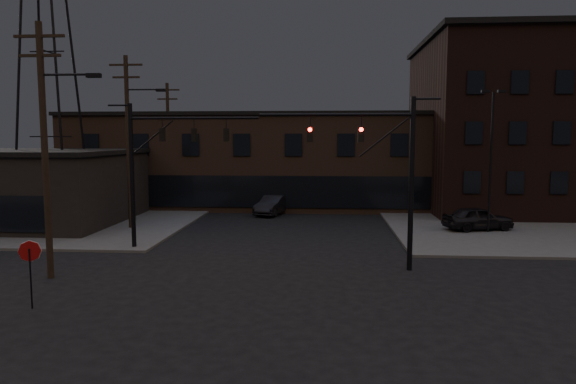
% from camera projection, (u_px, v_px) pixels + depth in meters
% --- Properties ---
extents(ground, '(140.00, 140.00, 0.00)m').
position_uv_depth(ground, '(259.00, 296.00, 19.95)').
color(ground, black).
rests_on(ground, ground).
extents(sidewalk_ne, '(30.00, 30.00, 0.15)m').
position_uv_depth(sidewalk_ne, '(573.00, 216.00, 40.20)').
color(sidewalk_ne, '#474744').
rests_on(sidewalk_ne, ground).
extents(sidewalk_nw, '(30.00, 30.00, 0.15)m').
position_uv_depth(sidewalk_nw, '(34.00, 210.00, 43.34)').
color(sidewalk_nw, '#474744').
rests_on(sidewalk_nw, ground).
extents(building_row, '(40.00, 12.00, 8.00)m').
position_uv_depth(building_row, '(297.00, 161.00, 47.31)').
color(building_row, '#4B3428').
rests_on(building_row, ground).
extents(building_right, '(22.00, 16.00, 14.00)m').
position_uv_depth(building_right, '(555.00, 128.00, 43.44)').
color(building_right, black).
rests_on(building_right, ground).
extents(building_left, '(16.00, 12.00, 5.00)m').
position_uv_depth(building_left, '(12.00, 189.00, 37.00)').
color(building_left, black).
rests_on(building_left, ground).
extents(traffic_signal_near, '(7.12, 0.24, 8.00)m').
position_uv_depth(traffic_signal_near, '(387.00, 164.00, 23.52)').
color(traffic_signal_near, black).
rests_on(traffic_signal_near, ground).
extents(traffic_signal_far, '(7.12, 0.24, 8.00)m').
position_uv_depth(traffic_signal_far, '(154.00, 159.00, 27.85)').
color(traffic_signal_far, black).
rests_on(traffic_signal_far, ground).
extents(stop_sign, '(0.72, 0.33, 2.48)m').
position_uv_depth(stop_sign, '(30.00, 258.00, 18.37)').
color(stop_sign, black).
rests_on(stop_sign, ground).
extents(utility_pole_near, '(3.70, 0.28, 11.00)m').
position_uv_depth(utility_pole_near, '(46.00, 144.00, 22.00)').
color(utility_pole_near, black).
rests_on(utility_pole_near, ground).
extents(utility_pole_mid, '(3.70, 0.28, 11.50)m').
position_uv_depth(utility_pole_mid, '(129.00, 138.00, 33.95)').
color(utility_pole_mid, black).
rests_on(utility_pole_mid, ground).
extents(utility_pole_far, '(2.20, 0.28, 11.00)m').
position_uv_depth(utility_pole_far, '(168.00, 142.00, 45.96)').
color(utility_pole_far, black).
rests_on(utility_pole_far, ground).
extents(transmission_tower, '(7.00, 7.00, 25.00)m').
position_uv_depth(transmission_tower, '(47.00, 51.00, 37.79)').
color(transmission_tower, black).
rests_on(transmission_tower, ground).
extents(lot_light_a, '(1.50, 0.28, 9.14)m').
position_uv_depth(lot_light_a, '(491.00, 148.00, 32.34)').
color(lot_light_a, black).
rests_on(lot_light_a, ground).
extents(lot_light_b, '(1.50, 0.28, 9.14)m').
position_uv_depth(lot_light_b, '(554.00, 147.00, 36.87)').
color(lot_light_b, black).
rests_on(lot_light_b, ground).
extents(parked_car_lot_a, '(4.83, 2.89, 1.54)m').
position_uv_depth(parked_car_lot_a, '(478.00, 218.00, 33.54)').
color(parked_car_lot_a, black).
rests_on(parked_car_lot_a, sidewalk_ne).
extents(parked_car_lot_b, '(4.78, 2.58, 1.31)m').
position_uv_depth(parked_car_lot_b, '(474.00, 208.00, 39.26)').
color(parked_car_lot_b, silver).
rests_on(parked_car_lot_b, sidewalk_ne).
extents(car_crossing, '(2.87, 4.94, 1.54)m').
position_uv_depth(car_crossing, '(273.00, 205.00, 41.34)').
color(car_crossing, black).
rests_on(car_crossing, ground).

